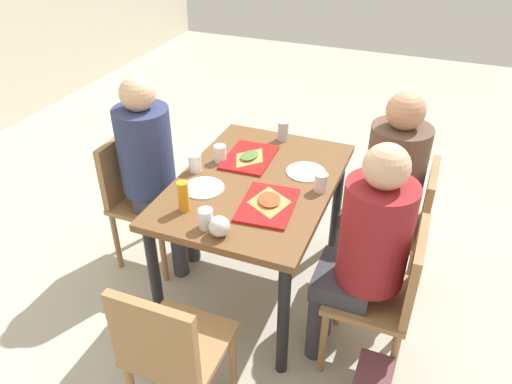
% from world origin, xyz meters
% --- Properties ---
extents(ground_plane, '(10.00, 10.00, 0.02)m').
position_xyz_m(ground_plane, '(0.00, 0.00, -0.01)').
color(ground_plane, '#B2AD9E').
extents(main_table, '(1.20, 0.83, 0.77)m').
position_xyz_m(main_table, '(0.00, 0.00, 0.67)').
color(main_table, brown).
rests_on(main_table, ground_plane).
extents(chair_near_left, '(0.40, 0.40, 0.85)m').
position_xyz_m(chair_near_left, '(-0.30, -0.80, 0.50)').
color(chair_near_left, '#9E7247').
rests_on(chair_near_left, ground_plane).
extents(chair_near_right, '(0.40, 0.40, 0.85)m').
position_xyz_m(chair_near_right, '(0.30, -0.80, 0.50)').
color(chair_near_right, '#9E7247').
rests_on(chair_near_right, ground_plane).
extents(chair_far_side, '(0.40, 0.40, 0.85)m').
position_xyz_m(chair_far_side, '(0.00, 0.80, 0.50)').
color(chair_far_side, '#9E7247').
rests_on(chair_far_side, ground_plane).
extents(chair_left_end, '(0.40, 0.40, 0.85)m').
position_xyz_m(chair_left_end, '(-0.98, 0.00, 0.50)').
color(chair_left_end, '#9E7247').
rests_on(chair_left_end, ground_plane).
extents(person_in_red, '(0.32, 0.42, 1.26)m').
position_xyz_m(person_in_red, '(-0.30, -0.66, 0.75)').
color(person_in_red, '#383842').
rests_on(person_in_red, ground_plane).
extents(person_in_brown_jacket, '(0.32, 0.42, 1.26)m').
position_xyz_m(person_in_brown_jacket, '(0.30, -0.66, 0.75)').
color(person_in_brown_jacket, '#383842').
rests_on(person_in_brown_jacket, ground_plane).
extents(person_far_side, '(0.32, 0.42, 1.26)m').
position_xyz_m(person_far_side, '(-0.00, 0.66, 0.75)').
color(person_far_side, '#383842').
rests_on(person_far_side, ground_plane).
extents(tray_red_near, '(0.38, 0.29, 0.02)m').
position_xyz_m(tray_red_near, '(-0.21, -0.15, 0.77)').
color(tray_red_near, red).
rests_on(tray_red_near, main_table).
extents(tray_red_far, '(0.37, 0.28, 0.02)m').
position_xyz_m(tray_red_far, '(0.21, 0.12, 0.77)').
color(tray_red_far, red).
rests_on(tray_red_far, main_table).
extents(paper_plate_center, '(0.22, 0.22, 0.01)m').
position_xyz_m(paper_plate_center, '(-0.18, 0.23, 0.77)').
color(paper_plate_center, white).
rests_on(paper_plate_center, main_table).
extents(paper_plate_near_edge, '(0.22, 0.22, 0.01)m').
position_xyz_m(paper_plate_near_edge, '(0.18, -0.23, 0.77)').
color(paper_plate_near_edge, white).
rests_on(paper_plate_near_edge, main_table).
extents(pizza_slice_a, '(0.25, 0.23, 0.02)m').
position_xyz_m(pizza_slice_a, '(-0.19, -0.15, 0.79)').
color(pizza_slice_a, '#C68C47').
rests_on(pizza_slice_a, tray_red_near).
extents(pizza_slice_b, '(0.21, 0.16, 0.02)m').
position_xyz_m(pizza_slice_b, '(0.19, 0.12, 0.79)').
color(pizza_slice_b, '#C68C47').
rests_on(pizza_slice_b, tray_red_far).
extents(plastic_cup_a, '(0.07, 0.07, 0.10)m').
position_xyz_m(plastic_cup_a, '(-0.03, 0.35, 0.82)').
color(plastic_cup_a, white).
rests_on(plastic_cup_a, main_table).
extents(plastic_cup_b, '(0.07, 0.07, 0.10)m').
position_xyz_m(plastic_cup_b, '(0.03, -0.35, 0.82)').
color(plastic_cup_b, white).
rests_on(plastic_cup_b, main_table).
extents(plastic_cup_c, '(0.07, 0.07, 0.10)m').
position_xyz_m(plastic_cup_c, '(-0.48, 0.06, 0.82)').
color(plastic_cup_c, white).
rests_on(plastic_cup_c, main_table).
extents(plastic_cup_d, '(0.07, 0.07, 0.10)m').
position_xyz_m(plastic_cup_d, '(0.12, 0.27, 0.82)').
color(plastic_cup_d, white).
rests_on(plastic_cup_d, main_table).
extents(soda_can, '(0.07, 0.07, 0.12)m').
position_xyz_m(soda_can, '(0.51, 0.02, 0.83)').
color(soda_can, '#B7BCC6').
rests_on(soda_can, main_table).
extents(condiment_bottle, '(0.06, 0.06, 0.16)m').
position_xyz_m(condiment_bottle, '(-0.39, 0.23, 0.85)').
color(condiment_bottle, orange).
rests_on(condiment_bottle, main_table).
extents(foil_bundle, '(0.10, 0.10, 0.10)m').
position_xyz_m(foil_bundle, '(-0.51, -0.02, 0.82)').
color(foil_bundle, silver).
rests_on(foil_bundle, main_table).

